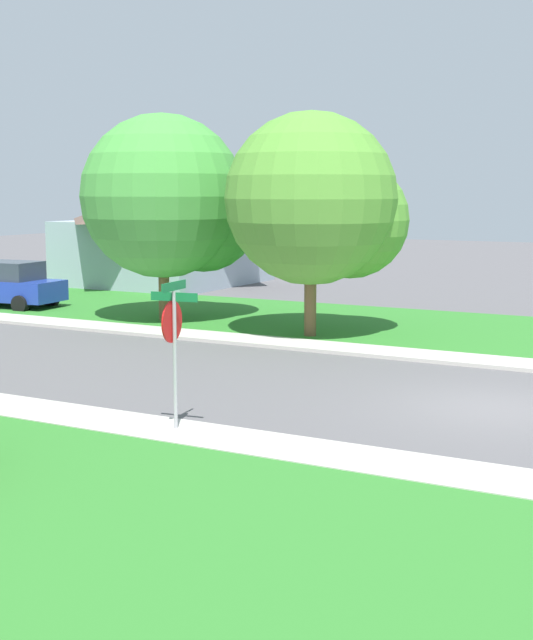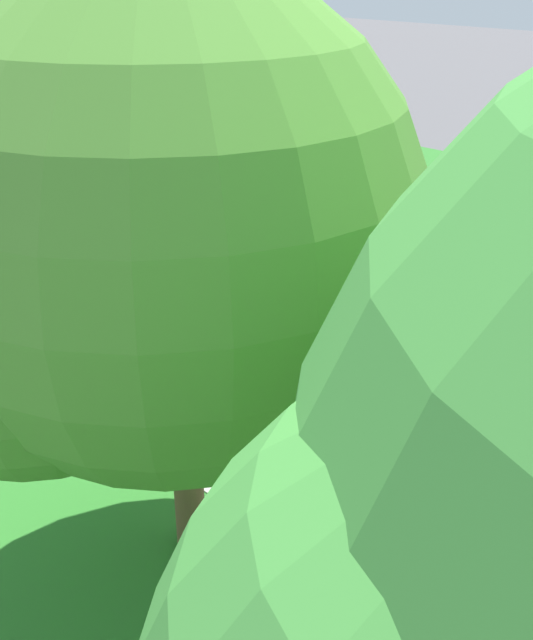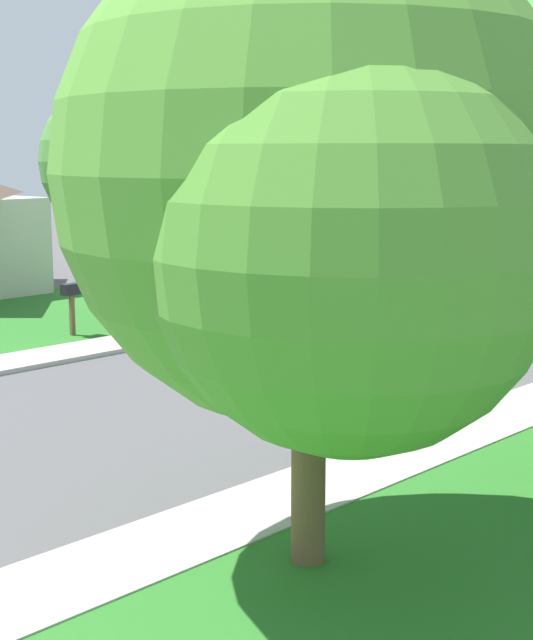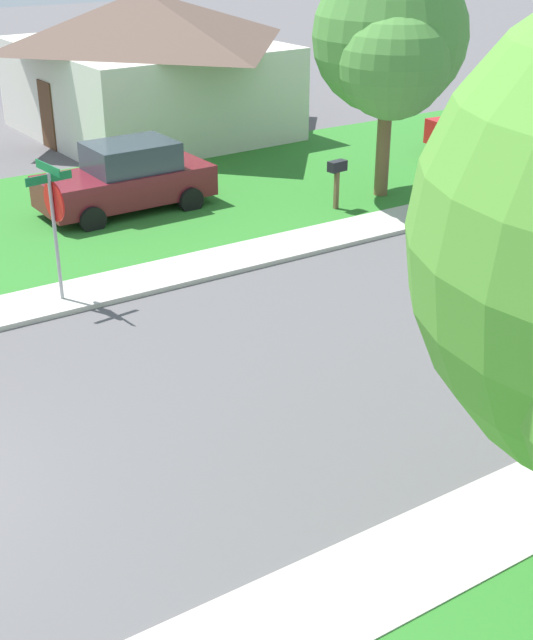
# 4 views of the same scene
# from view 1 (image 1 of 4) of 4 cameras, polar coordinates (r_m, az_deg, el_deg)

# --- Properties ---
(ground_plane) EXTENTS (120.00, 120.00, 0.00)m
(ground_plane) POSITION_cam_1_polar(r_m,az_deg,el_deg) (18.73, 14.41, -5.50)
(ground_plane) COLOR #565456
(sidewalk_east) EXTENTS (1.40, 56.00, 0.10)m
(sidewalk_east) POSITION_cam_1_polar(r_m,az_deg,el_deg) (28.01, -7.64, -0.70)
(sidewalk_east) COLOR #B7B2A8
(sidewalk_east) RESTS_ON ground
(lawn_east) EXTENTS (8.00, 56.00, 0.08)m
(lawn_east) POSITION_cam_1_polar(r_m,az_deg,el_deg) (31.90, -2.71, 0.44)
(lawn_east) COLOR #2D7528
(lawn_east) RESTS_ON ground
(stop_sign_far_corner) EXTENTS (0.92, 0.92, 2.77)m
(stop_sign_far_corner) POSITION_cam_1_polar(r_m,az_deg,el_deg) (16.06, -5.97, -0.69)
(stop_sign_far_corner) COLOR #9E9EA3
(stop_sign_far_corner) RESTS_ON ground
(car_blue_driveway_right) EXTENTS (2.30, 4.43, 1.76)m
(car_blue_driveway_right) POSITION_cam_1_polar(r_m,az_deg,el_deg) (34.78, -16.19, 2.16)
(car_blue_driveway_right) COLOR #1E389E
(car_blue_driveway_right) RESTS_ON ground
(tree_sidewalk_mid) EXTENTS (5.46, 5.08, 6.68)m
(tree_sidewalk_mid) POSITION_cam_1_polar(r_m,az_deg,el_deg) (26.56, 3.51, 7.38)
(tree_sidewalk_mid) COLOR brown
(tree_sidewalk_mid) RESTS_ON ground
(tree_across_right) EXTENTS (5.82, 5.41, 6.90)m
(tree_across_right) POSITION_cam_1_polar(r_m,az_deg,el_deg) (30.10, -5.98, 7.53)
(tree_across_right) COLOR brown
(tree_across_right) RESTS_ON ground
(house_right_setback) EXTENTS (9.05, 7.85, 4.60)m
(house_right_setback) POSITION_cam_1_polar(r_m,az_deg,el_deg) (42.47, -6.47, 5.51)
(house_right_setback) COLOR #93A3B2
(house_right_setback) RESTS_ON ground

